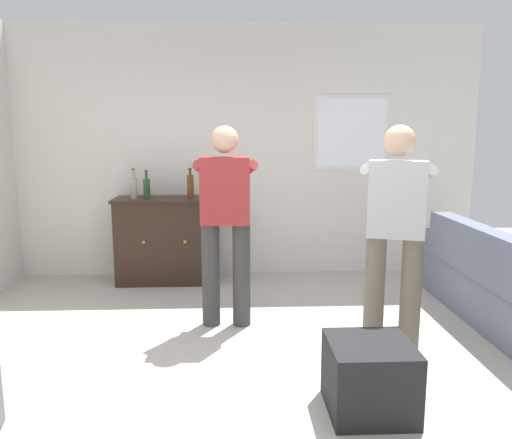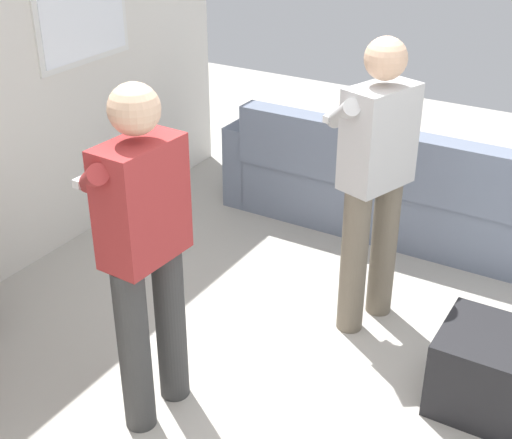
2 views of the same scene
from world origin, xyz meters
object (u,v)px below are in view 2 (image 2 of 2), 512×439
object	(u,v)px
couch	(392,192)
ottoman	(487,370)
person_standing_left	(143,245)
person_standing_right	(374,174)

from	to	relation	value
couch	ottoman	world-z (taller)	couch
ottoman	person_standing_left	world-z (taller)	person_standing_left
couch	person_standing_right	bearing A→B (deg)	-166.88
couch	person_standing_left	size ratio (longest dim) A/B	1.53
person_standing_left	ottoman	bearing A→B (deg)	-58.66
ottoman	person_standing_left	bearing A→B (deg)	121.34
ottoman	person_standing_right	world-z (taller)	person_standing_right
couch	ottoman	xyz separation A→B (m)	(-1.45, -1.06, -0.12)
person_standing_right	person_standing_left	bearing A→B (deg)	154.63
couch	person_standing_left	world-z (taller)	person_standing_left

